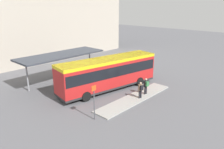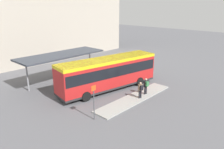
{
  "view_description": "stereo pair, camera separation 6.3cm",
  "coord_description": "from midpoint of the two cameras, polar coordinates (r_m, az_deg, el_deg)",
  "views": [
    {
      "loc": [
        -15.42,
        -14.8,
        8.49
      ],
      "look_at": [
        0.55,
        0.0,
        1.5
      ],
      "focal_mm": 35.0,
      "sensor_mm": 36.0,
      "label": 1
    },
    {
      "loc": [
        -15.38,
        -14.84,
        8.49
      ],
      "look_at": [
        0.55,
        0.0,
        1.5
      ],
      "focal_mm": 35.0,
      "sensor_mm": 36.0,
      "label": 2
    }
  ],
  "objects": [
    {
      "name": "pedestrian_companion",
      "position": [
        20.4,
        7.56,
        -3.81
      ],
      "size": [
        0.45,
        0.49,
        1.58
      ],
      "rotation": [
        0.0,
        0.0,
        1.23
      ],
      "color": "#232328",
      "rests_on": "curb_island"
    },
    {
      "name": "potted_planter_near_shelter",
      "position": [
        23.33,
        -10.94,
        -2.35
      ],
      "size": [
        0.69,
        0.69,
        1.11
      ],
      "color": "slate",
      "rests_on": "ground_plane"
    },
    {
      "name": "potted_planter_far_side",
      "position": [
        25.98,
        -2.52,
        0.26
      ],
      "size": [
        0.95,
        0.95,
        1.3
      ],
      "color": "slate",
      "rests_on": "ground_plane"
    },
    {
      "name": "city_bus",
      "position": [
        22.36,
        -0.86,
        0.76
      ],
      "size": [
        11.21,
        4.26,
        3.32
      ],
      "rotation": [
        0.0,
        0.0,
        -0.17
      ],
      "color": "red",
      "rests_on": "ground_plane"
    },
    {
      "name": "bicycle_black",
      "position": [
        31.41,
        6.53,
        2.66
      ],
      "size": [
        0.48,
        1.56,
        0.68
      ],
      "rotation": [
        0.0,
        0.0,
        1.41
      ],
      "color": "black",
      "rests_on": "ground_plane"
    },
    {
      "name": "station_shelter",
      "position": [
        25.23,
        -13.02,
        4.92
      ],
      "size": [
        9.89,
        3.44,
        3.19
      ],
      "color": "#383D47",
      "rests_on": "ground_plane"
    },
    {
      "name": "ground_plane",
      "position": [
        23.0,
        -0.85,
        -3.86
      ],
      "size": [
        120.0,
        120.0,
        0.0
      ],
      "primitive_type": "plane",
      "color": "#5B5B60"
    },
    {
      "name": "bicycle_green",
      "position": [
        32.37,
        4.22,
        3.18
      ],
      "size": [
        0.48,
        1.55,
        0.67
      ],
      "rotation": [
        0.0,
        0.0,
        -1.51
      ],
      "color": "black",
      "rests_on": "ground_plane"
    },
    {
      "name": "platform_sign",
      "position": [
        16.61,
        -4.64,
        -6.92
      ],
      "size": [
        0.44,
        0.08,
        2.8
      ],
      "color": "#4C4C51",
      "rests_on": "ground_plane"
    },
    {
      "name": "bicycle_blue",
      "position": [
        31.86,
        5.34,
        2.98
      ],
      "size": [
        0.48,
        1.73,
        0.74
      ],
      "rotation": [
        0.0,
        0.0,
        -1.61
      ],
      "color": "black",
      "rests_on": "ground_plane"
    },
    {
      "name": "station_building",
      "position": [
        40.26,
        -19.55,
        17.4
      ],
      "size": [
        27.87,
        13.05,
        17.74
      ],
      "color": "#B2A899",
      "rests_on": "ground_plane"
    },
    {
      "name": "bicycle_yellow",
      "position": [
        32.71,
        2.87,
        3.41
      ],
      "size": [
        0.48,
        1.67,
        0.72
      ],
      "rotation": [
        0.0,
        0.0,
        1.45
      ],
      "color": "black",
      "rests_on": "ground_plane"
    },
    {
      "name": "curb_island",
      "position": [
        20.84,
        6.11,
        -6.16
      ],
      "size": [
        9.4,
        1.8,
        0.12
      ],
      "color": "#9E9E99",
      "rests_on": "ground_plane"
    },
    {
      "name": "pedestrian_waiting",
      "position": [
        21.39,
        8.96,
        -2.79
      ],
      "size": [
        0.44,
        0.49,
        1.61
      ],
      "rotation": [
        0.0,
        0.0,
        1.29
      ],
      "color": "#232328",
      "rests_on": "curb_island"
    }
  ]
}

